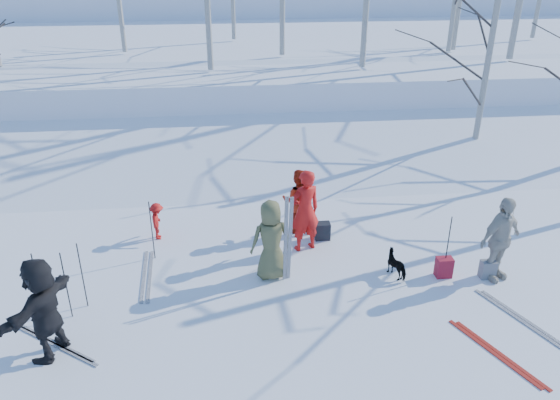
{
  "coord_description": "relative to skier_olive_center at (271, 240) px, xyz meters",
  "views": [
    {
      "loc": [
        -1.04,
        -8.6,
        6.19
      ],
      "look_at": [
        0.0,
        1.5,
        1.3
      ],
      "focal_mm": 35.0,
      "sensor_mm": 36.0,
      "label": 1
    }
  ],
  "objects": [
    {
      "name": "ground",
      "position": [
        0.26,
        -0.67,
        -0.83
      ],
      "size": [
        120.0,
        120.0,
        0.0
      ],
      "primitive_type": "plane",
      "color": "white",
      "rests_on": "ground"
    },
    {
      "name": "snow_ramp",
      "position": [
        0.26,
        6.33,
        -0.68
      ],
      "size": [
        70.0,
        9.49,
        4.12
      ],
      "primitive_type": "cube",
      "rotation": [
        0.3,
        0.0,
        0.0
      ],
      "color": "white",
      "rests_on": "ground"
    },
    {
      "name": "snow_plateau",
      "position": [
        0.26,
        16.33,
        0.17
      ],
      "size": [
        70.0,
        18.0,
        2.2
      ],
      "primitive_type": "cube",
      "color": "white",
      "rests_on": "ground"
    },
    {
      "name": "skier_olive_center",
      "position": [
        0.0,
        0.0,
        0.0
      ],
      "size": [
        0.9,
        0.67,
        1.67
      ],
      "primitive_type": "imported",
      "rotation": [
        0.0,
        0.0,
        3.32
      ],
      "color": "brown",
      "rests_on": "ground"
    },
    {
      "name": "skier_red_north",
      "position": [
        0.82,
        1.01,
        0.1
      ],
      "size": [
        0.79,
        0.64,
        1.86
      ],
      "primitive_type": "imported",
      "rotation": [
        0.0,
        0.0,
        3.47
      ],
      "color": "red",
      "rests_on": "ground"
    },
    {
      "name": "skier_redor_behind",
      "position": [
        0.78,
        1.83,
        -0.06
      ],
      "size": [
        0.86,
        0.74,
        1.54
      ],
      "primitive_type": "imported",
      "rotation": [
        0.0,
        0.0,
        2.91
      ],
      "color": "#AF230D",
      "rests_on": "ground"
    },
    {
      "name": "skier_red_seated",
      "position": [
        -2.42,
        1.81,
        -0.4
      ],
      "size": [
        0.35,
        0.58,
        0.87
      ],
      "primitive_type": "imported",
      "rotation": [
        0.0,
        0.0,
        1.62
      ],
      "color": "red",
      "rests_on": "ground"
    },
    {
      "name": "skier_cream_east",
      "position": [
        4.44,
        -0.52,
        0.05
      ],
      "size": [
        1.13,
        0.82,
        1.78
      ],
      "primitive_type": "imported",
      "rotation": [
        0.0,
        0.0,
        0.43
      ],
      "color": "beige",
      "rests_on": "ground"
    },
    {
      "name": "skier_grey_west",
      "position": [
        -3.79,
        -1.89,
        0.06
      ],
      "size": [
        1.12,
        1.73,
        1.79
      ],
      "primitive_type": "imported",
      "rotation": [
        0.0,
        0.0,
        4.32
      ],
      "color": "black",
      "rests_on": "ground"
    },
    {
      "name": "dog",
      "position": [
        2.54,
        -0.23,
        -0.57
      ],
      "size": [
        0.52,
        0.67,
        0.52
      ],
      "primitive_type": "imported",
      "rotation": [
        0.0,
        0.0,
        3.6
      ],
      "color": "black",
      "rests_on": "ground"
    },
    {
      "name": "upright_ski_left",
      "position": [
        0.27,
        -0.2,
        0.12
      ],
      "size": [
        0.1,
        0.16,
        1.9
      ],
      "primitive_type": "cube",
      "rotation": [
        0.07,
        0.0,
        0.19
      ],
      "color": "silver",
      "rests_on": "ground"
    },
    {
      "name": "upright_ski_right",
      "position": [
        0.35,
        -0.2,
        0.12
      ],
      "size": [
        0.11,
        0.23,
        1.89
      ],
      "primitive_type": "cube",
      "rotation": [
        0.1,
        0.0,
        0.19
      ],
      "color": "silver",
      "rests_on": "ground"
    },
    {
      "name": "ski_pair_a",
      "position": [
        -3.8,
        -1.7,
        -0.82
      ],
      "size": [
        2.01,
        2.09,
        0.02
      ],
      "primitive_type": null,
      "rotation": [
        0.0,
        0.0,
        0.94
      ],
      "color": "silver",
      "rests_on": "ground"
    },
    {
      "name": "ski_pair_b",
      "position": [
        4.33,
        -1.82,
        -0.82
      ],
      "size": [
        1.54,
        2.04,
        0.02
      ],
      "primitive_type": null,
      "rotation": [
        0.0,
        0.0,
        0.39
      ],
      "color": "silver",
      "rests_on": "ground"
    },
    {
      "name": "ski_pair_c",
      "position": [
        3.5,
        -2.67,
        -0.82
      ],
      "size": [
        1.61,
        2.05,
        0.02
      ],
      "primitive_type": null,
      "rotation": [
        0.0,
        0.0,
        0.42
      ],
      "color": "#9F2116",
      "rests_on": "ground"
    },
    {
      "name": "ski_pair_d",
      "position": [
        -2.51,
        0.25,
        -0.82
      ],
      "size": [
        0.43,
        1.92,
        0.02
      ],
      "primitive_type": null,
      "rotation": [
        0.0,
        0.0,
        0.06
      ],
      "color": "silver",
      "rests_on": "ground"
    },
    {
      "name": "ski_pole_a",
      "position": [
        -2.42,
        0.94,
        -0.16
      ],
      "size": [
        0.02,
        0.02,
        1.34
      ],
      "primitive_type": "cylinder",
      "color": "black",
      "rests_on": "ground"
    },
    {
      "name": "ski_pole_b",
      "position": [
        -3.49,
        -0.64,
        -0.16
      ],
      "size": [
        0.02,
        0.02,
        1.34
      ],
      "primitive_type": "cylinder",
      "color": "black",
      "rests_on": "ground"
    },
    {
      "name": "ski_pole_c",
      "position": [
        1.06,
        1.86,
        -0.16
      ],
      "size": [
        0.02,
        0.02,
        1.34
      ],
      "primitive_type": "cylinder",
      "color": "black",
      "rests_on": "ground"
    },
    {
      "name": "ski_pole_d",
      "position": [
        -4.19,
        -0.92,
        -0.16
      ],
      "size": [
        0.02,
        0.02,
        1.34
      ],
      "primitive_type": "cylinder",
      "color": "black",
      "rests_on": "ground"
    },
    {
      "name": "ski_pole_e",
      "position": [
        -3.71,
        -0.94,
        -0.16
      ],
      "size": [
        0.02,
        0.02,
        1.34
      ],
      "primitive_type": "cylinder",
      "color": "black",
      "rests_on": "ground"
    },
    {
      "name": "ski_pole_f",
      "position": [
        3.48,
        -0.34,
        -0.16
      ],
      "size": [
        0.02,
        0.02,
        1.34
      ],
      "primitive_type": "cylinder",
      "color": "black",
      "rests_on": "ground"
    },
    {
      "name": "backpack_red",
      "position": [
        3.46,
        -0.36,
        -0.62
      ],
      "size": [
        0.32,
        0.22,
        0.42
      ],
      "primitive_type": "cube",
      "color": "maroon",
      "rests_on": "ground"
    },
    {
      "name": "backpack_grey",
      "position": [
        4.32,
        -0.5,
        -0.64
      ],
      "size": [
        0.3,
        0.2,
        0.38
      ],
      "primitive_type": "cube",
      "color": "slate",
      "rests_on": "ground"
    },
    {
      "name": "backpack_dark",
      "position": [
        1.29,
        1.39,
        -0.63
      ],
      "size": [
        0.34,
        0.24,
        0.4
      ],
      "primitive_type": "cube",
      "color": "black",
      "rests_on": "ground"
    },
    {
      "name": "birch_edge_e",
      "position": [
        6.74,
        5.77,
        1.61
      ],
      "size": [
        4.03,
        4.03,
        4.9
      ],
      "primitive_type": null,
      "color": "silver",
      "rests_on": "ground"
    }
  ]
}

